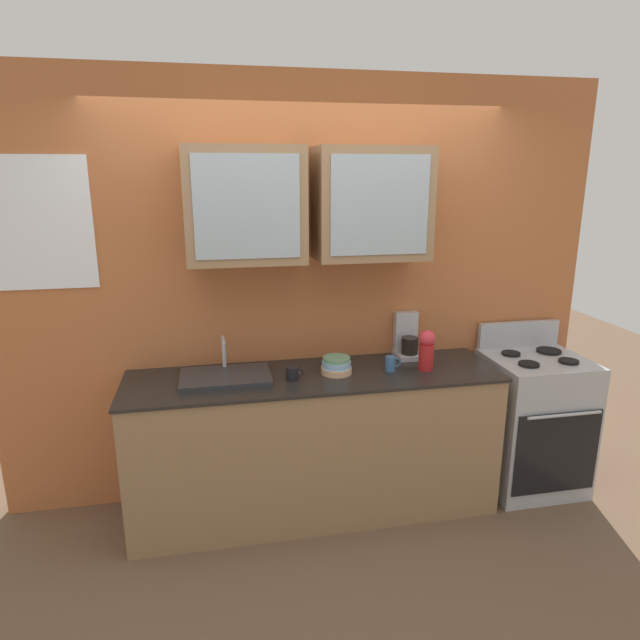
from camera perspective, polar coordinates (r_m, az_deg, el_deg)
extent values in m
plane|color=brown|center=(3.76, -0.55, -18.88)|extent=(10.00, 10.00, 0.00)
cube|color=#B76638|center=(3.55, -1.69, 2.75)|extent=(3.84, 0.10, 2.68)
cube|color=#93704C|center=(3.21, -7.80, 11.72)|extent=(0.67, 0.35, 0.65)
cube|color=#9EADB7|center=(3.03, -7.58, 11.54)|extent=(0.57, 0.01, 0.56)
cube|color=#93704C|center=(3.34, 5.35, 11.92)|extent=(0.67, 0.35, 0.65)
cube|color=#9EADB7|center=(3.17, 6.28, 11.73)|extent=(0.57, 0.01, 0.56)
cube|color=white|center=(3.52, -28.03, 8.82)|extent=(0.69, 0.01, 0.75)
cube|color=#93704C|center=(3.53, -0.57, -12.82)|extent=(2.24, 0.60, 0.90)
cube|color=black|center=(3.34, -0.59, -5.85)|extent=(2.27, 0.62, 0.02)
cube|color=#ADAFB5|center=(4.05, 21.16, -9.90)|extent=(0.63, 0.57, 0.92)
cube|color=black|center=(3.86, 23.40, -12.59)|extent=(0.58, 0.01, 0.55)
cylinder|color=#ADAFB5|center=(3.73, 24.09, -9.01)|extent=(0.50, 0.02, 0.02)
cube|color=#ADAFB5|center=(4.08, 19.92, -1.39)|extent=(0.59, 0.04, 0.18)
cylinder|color=black|center=(3.72, 20.88, -4.30)|extent=(0.13, 0.13, 0.02)
cylinder|color=black|center=(3.88, 24.42, -3.92)|extent=(0.12, 0.12, 0.02)
cylinder|color=black|center=(3.90, 19.22, -3.30)|extent=(0.12, 0.12, 0.02)
cylinder|color=black|center=(4.04, 22.68, -2.97)|extent=(0.16, 0.16, 0.02)
cube|color=#2D2D30|center=(3.30, -9.79, -5.85)|extent=(0.53, 0.35, 0.03)
cylinder|color=#ADAFB5|center=(3.40, -9.95, -3.25)|extent=(0.02, 0.02, 0.19)
cylinder|color=#ADAFB5|center=(3.32, -9.99, -2.01)|extent=(0.02, 0.12, 0.02)
cylinder|color=#E0AD7F|center=(3.36, 1.70, -5.18)|extent=(0.19, 0.19, 0.04)
cylinder|color=#8CB7E0|center=(3.34, 1.70, -4.63)|extent=(0.18, 0.18, 0.05)
cylinder|color=#669972|center=(3.33, 1.71, -4.14)|extent=(0.17, 0.17, 0.04)
cylinder|color=#B21E1E|center=(3.45, 10.97, -3.76)|extent=(0.09, 0.09, 0.17)
sphere|color=#D8333F|center=(3.42, 11.07, -1.86)|extent=(0.10, 0.10, 0.10)
cylinder|color=black|center=(3.24, -2.91, -5.56)|extent=(0.07, 0.07, 0.08)
torus|color=black|center=(3.25, -2.16, -5.44)|extent=(0.05, 0.01, 0.05)
cylinder|color=#38608C|center=(3.41, 7.32, -4.52)|extent=(0.07, 0.07, 0.09)
torus|color=#38608C|center=(3.42, 7.95, -4.39)|extent=(0.06, 0.01, 0.06)
cube|color=#B7B7BC|center=(3.69, 9.15, -3.58)|extent=(0.17, 0.20, 0.03)
cylinder|color=black|center=(3.65, 9.31, -2.63)|extent=(0.11, 0.11, 0.11)
cube|color=#B7B7BC|center=(3.71, 8.87, -1.12)|extent=(0.15, 0.06, 0.26)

